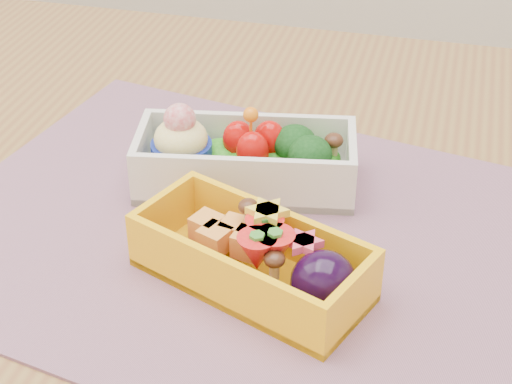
% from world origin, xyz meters
% --- Properties ---
extents(table, '(1.20, 0.80, 0.75)m').
position_xyz_m(table, '(0.00, 0.00, 0.65)').
color(table, brown).
rests_on(table, ground).
extents(placemat, '(0.56, 0.47, 0.00)m').
position_xyz_m(placemat, '(-0.04, -0.03, 0.75)').
color(placemat, '#8C606E').
rests_on(placemat, table).
extents(bento_white, '(0.20, 0.11, 0.08)m').
position_xyz_m(bento_white, '(-0.06, 0.03, 0.78)').
color(bento_white, silver).
rests_on(bento_white, placemat).
extents(bento_yellow, '(0.19, 0.14, 0.06)m').
position_xyz_m(bento_yellow, '(-0.02, -0.09, 0.78)').
color(bento_yellow, '#FFB70D').
rests_on(bento_yellow, placemat).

